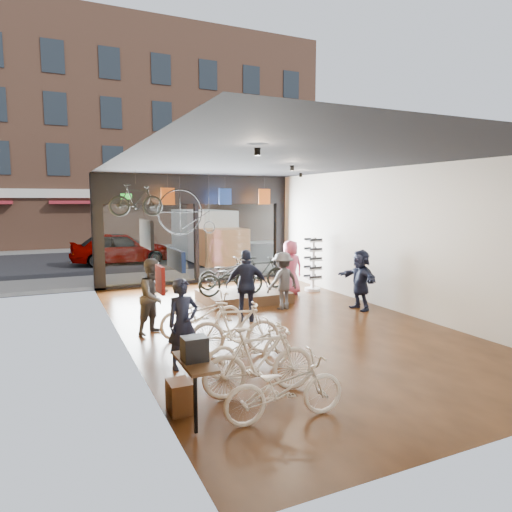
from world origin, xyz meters
TOP-DOWN VIEW (x-y plane):
  - ground_plane at (0.00, 0.00)m, footprint 7.00×12.00m
  - ceiling at (0.00, 0.00)m, footprint 7.00×12.00m
  - wall_left at (-3.52, 0.00)m, footprint 0.04×12.00m
  - wall_right at (3.52, 0.00)m, footprint 0.04×12.00m
  - wall_back at (0.00, -6.02)m, footprint 7.00×0.04m
  - storefront at (0.00, 6.00)m, footprint 7.00×0.26m
  - exit_sign at (-2.40, 5.88)m, footprint 0.35×0.06m
  - street_road at (0.00, 15.00)m, footprint 30.00×18.00m
  - sidewalk_near at (0.00, 7.20)m, footprint 30.00×2.40m
  - sidewalk_far at (0.00, 19.00)m, footprint 30.00×2.00m
  - opposite_building at (0.00, 21.50)m, footprint 26.00×5.00m
  - street_car at (-1.78, 12.00)m, footprint 4.38×1.76m
  - box_truck at (2.22, 11.00)m, footprint 2.06×6.17m
  - floor_bike_0 at (-2.06, -4.42)m, footprint 1.75×0.75m
  - floor_bike_1 at (-2.03, -3.57)m, footprint 1.82×0.66m
  - floor_bike_2 at (-1.79, -2.67)m, footprint 1.71×0.77m
  - floor_bike_3 at (-1.68, -1.75)m, footprint 1.80×0.97m
  - floor_bike_4 at (-1.89, -0.35)m, footprint 1.85×0.67m
  - display_platform at (0.29, 2.45)m, footprint 2.40×1.80m
  - display_bike_left at (-0.26, 2.02)m, footprint 1.90×0.81m
  - display_bike_mid at (0.88, 2.48)m, footprint 1.65×0.53m
  - display_bike_right at (-0.04, 3.08)m, footprint 1.79×0.82m
  - customer_0 at (-2.76, -1.99)m, footprint 0.64×0.47m
  - customer_1 at (-2.76, 0.31)m, footprint 1.03×0.98m
  - customer_2 at (-0.49, 0.41)m, footprint 1.11×0.82m
  - customer_3 at (0.87, 1.12)m, footprint 1.10×0.78m
  - customer_4 at (1.98, 2.69)m, footprint 0.83×0.54m
  - customer_5 at (2.74, 0.21)m, footprint 0.49×1.51m
  - sunglasses_rack at (2.95, 2.94)m, footprint 0.58×0.51m
  - wall_merch at (-3.38, -3.50)m, footprint 0.40×2.40m
  - penny_farthing at (-0.58, 4.82)m, footprint 1.85×0.06m
  - hung_bike at (-2.38, 4.20)m, footprint 1.60×0.52m
  - jersey_left at (-1.19, 5.20)m, footprint 0.45×0.03m
  - jersey_mid at (0.80, 5.20)m, footprint 0.45×0.03m
  - jersey_right at (2.30, 5.20)m, footprint 0.45×0.03m

SIDE VIEW (x-z plane):
  - ground_plane at x=0.00m, z-range -0.04..0.00m
  - street_road at x=0.00m, z-range -0.02..0.00m
  - sidewalk_near at x=0.00m, z-range 0.00..0.12m
  - sidewalk_far at x=0.00m, z-range 0.00..0.12m
  - display_platform at x=0.29m, z-range 0.00..0.30m
  - floor_bike_2 at x=-1.79m, z-range 0.00..0.87m
  - floor_bike_0 at x=-2.06m, z-range 0.00..0.89m
  - floor_bike_4 at x=-1.89m, z-range 0.00..0.97m
  - floor_bike_3 at x=-1.68m, z-range 0.00..1.04m
  - floor_bike_1 at x=-2.03m, z-range 0.00..1.07m
  - street_car at x=-1.78m, z-range 0.00..1.49m
  - display_bike_right at x=-0.04m, z-range 0.30..1.21m
  - customer_3 at x=0.87m, z-range 0.00..1.55m
  - display_bike_left at x=-0.26m, z-range 0.30..1.27m
  - display_bike_mid at x=0.88m, z-range 0.30..1.28m
  - customer_0 at x=-2.76m, z-range 0.00..1.59m
  - customer_5 at x=2.74m, z-range 0.00..1.63m
  - customer_1 at x=-2.76m, z-range 0.00..1.68m
  - customer_4 at x=1.98m, z-range 0.00..1.70m
  - sunglasses_rack at x=2.95m, z-range 0.00..1.73m
  - customer_2 at x=-0.49m, z-range 0.00..1.75m
  - box_truck at x=2.22m, z-range 0.00..2.43m
  - wall_merch at x=-3.38m, z-range 0.00..2.60m
  - wall_left at x=-3.52m, z-range 0.00..3.80m
  - wall_right at x=3.52m, z-range 0.00..3.80m
  - wall_back at x=0.00m, z-range 0.00..3.80m
  - storefront at x=0.00m, z-range 0.00..3.80m
  - penny_farthing at x=-0.58m, z-range 1.76..3.24m
  - hung_bike at x=-2.38m, z-range 2.45..3.40m
  - exit_sign at x=-2.40m, z-range 2.96..3.14m
  - jersey_left at x=-1.19m, z-range 2.77..3.32m
  - jersey_mid at x=0.80m, z-range 2.77..3.32m
  - jersey_right at x=2.30m, z-range 2.77..3.32m
  - ceiling at x=0.00m, z-range 3.80..3.84m
  - opposite_building at x=0.00m, z-range 0.00..14.00m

